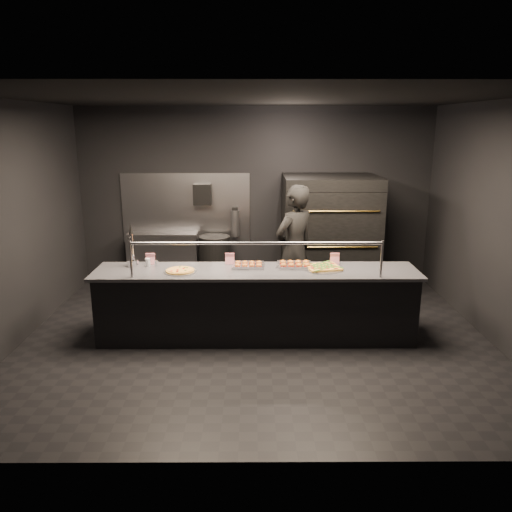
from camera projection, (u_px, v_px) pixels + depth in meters
name	position (u px, v px, depth m)	size (l,w,h in m)	color
room	(254.00, 224.00, 6.20)	(6.04, 6.00, 3.00)	black
service_counter	(256.00, 304.00, 6.42)	(4.10, 0.78, 1.37)	black
pizza_oven	(329.00, 234.00, 8.13)	(1.50, 1.23, 1.91)	black
prep_shelf	(163.00, 258.00, 8.66)	(1.20, 0.35, 0.90)	#99999E
towel_dispenser	(202.00, 194.00, 8.45)	(0.30, 0.20, 0.35)	black
fire_extinguisher	(235.00, 223.00, 8.59)	(0.14, 0.14, 0.51)	#B2B2B7
beer_tap	(132.00, 254.00, 6.43)	(0.15, 0.21, 0.57)	silver
round_pizza	(180.00, 271.00, 6.21)	(0.41, 0.41, 0.03)	silver
slider_tray_a	(248.00, 265.00, 6.43)	(0.43, 0.33, 0.06)	silver
slider_tray_b	(295.00, 265.00, 6.44)	(0.51, 0.43, 0.07)	silver
square_pizza	(323.00, 267.00, 6.35)	(0.52, 0.52, 0.05)	silver
condiment_jar	(150.00, 263.00, 6.44)	(0.16, 0.07, 0.11)	silver
tent_cards	(238.00, 258.00, 6.55)	(2.55, 0.04, 0.15)	white
trash_bin	(215.00, 261.00, 8.52)	(0.52, 0.52, 0.87)	black
worker	(294.00, 250.00, 7.22)	(0.69, 0.45, 1.89)	black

